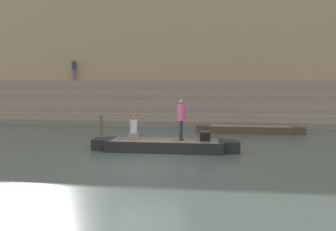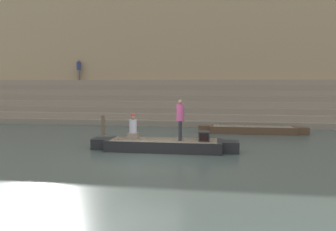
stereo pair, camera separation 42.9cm
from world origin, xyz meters
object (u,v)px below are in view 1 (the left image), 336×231
(rowboat_main, at_px, (165,145))
(person_standing, at_px, (181,117))
(moored_boat_shore, at_px, (250,129))
(person_on_steps, at_px, (74,68))
(tv_set, at_px, (205,136))
(mooring_post, at_px, (101,125))
(person_rowing, at_px, (134,129))

(rowboat_main, height_order, person_standing, person_standing)
(moored_boat_shore, bearing_deg, rowboat_main, -122.97)
(rowboat_main, bearing_deg, person_on_steps, 129.57)
(tv_set, relative_size, moored_boat_shore, 0.08)
(person_standing, height_order, mooring_post, person_standing)
(tv_set, distance_m, moored_boat_shore, 6.01)
(rowboat_main, distance_m, person_on_steps, 15.06)
(rowboat_main, xyz_separation_m, person_rowing, (-1.36, 0.12, 0.65))
(mooring_post, xyz_separation_m, person_on_steps, (-4.77, 8.09, 3.46))
(tv_set, height_order, moored_boat_shore, tv_set)
(person_standing, relative_size, moored_boat_shore, 0.28)
(person_on_steps, bearing_deg, person_standing, 140.49)
(moored_boat_shore, bearing_deg, person_rowing, -131.59)
(person_standing, height_order, tv_set, person_standing)
(tv_set, distance_m, mooring_post, 6.73)
(person_rowing, xyz_separation_m, person_on_steps, (-7.34, 11.59, 3.11))
(tv_set, bearing_deg, rowboat_main, 176.71)
(person_standing, distance_m, person_on_steps, 15.30)
(person_rowing, relative_size, person_on_steps, 0.65)
(rowboat_main, height_order, person_on_steps, person_on_steps)
(moored_boat_shore, distance_m, person_on_steps, 14.87)
(rowboat_main, relative_size, mooring_post, 5.76)
(person_rowing, height_order, tv_set, person_rowing)
(person_rowing, bearing_deg, mooring_post, 128.62)
(tv_set, xyz_separation_m, person_on_steps, (-10.37, 11.81, 3.34))
(person_standing, bearing_deg, moored_boat_shore, 44.10)
(mooring_post, bearing_deg, person_on_steps, 120.56)
(person_standing, bearing_deg, mooring_post, 128.01)
(rowboat_main, relative_size, person_standing, 3.64)
(mooring_post, bearing_deg, tv_set, -33.62)
(person_rowing, distance_m, moored_boat_shore, 7.65)
(person_standing, bearing_deg, person_on_steps, 115.40)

